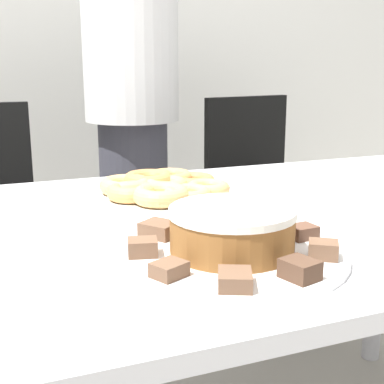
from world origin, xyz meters
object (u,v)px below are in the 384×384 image
at_px(office_chair_right, 267,217).
at_px(plate_cake, 232,254).
at_px(plate_donuts, 165,195).
at_px(frosted_cake, 232,230).
at_px(person_standing, 132,105).

relative_size(office_chair_right, plate_cake, 2.42).
bearing_deg(plate_donuts, office_chair_right, 45.08).
bearing_deg(frosted_cake, plate_donuts, 86.11).
height_order(plate_cake, frosted_cake, frosted_cake).
relative_size(person_standing, plate_donuts, 4.72).
height_order(office_chair_right, frosted_cake, office_chair_right).
bearing_deg(person_standing, office_chair_right, -5.73).
relative_size(office_chair_right, frosted_cake, 4.42).
distance_m(plate_cake, plate_donuts, 0.42).
distance_m(office_chair_right, plate_cake, 1.30).
height_order(person_standing, frosted_cake, person_standing).
bearing_deg(plate_cake, person_standing, 82.39).
bearing_deg(plate_donuts, plate_cake, -93.89).
distance_m(office_chair_right, frosted_cake, 1.31).
relative_size(person_standing, office_chair_right, 1.86).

